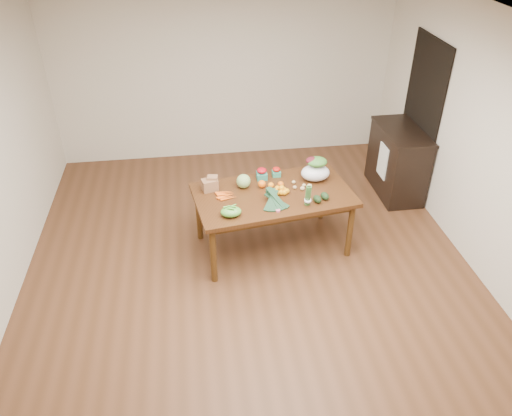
{
  "coord_description": "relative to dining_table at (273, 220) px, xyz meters",
  "views": [
    {
      "loc": [
        -0.54,
        -4.19,
        3.71
      ],
      "look_at": [
        0.05,
        0.0,
        0.9
      ],
      "focal_mm": 35.0,
      "sensor_mm": 36.0,
      "label": 1
    }
  ],
  "objects": [
    {
      "name": "avocado_b",
      "position": [
        0.54,
        -0.2,
        0.41
      ],
      "size": [
        0.11,
        0.14,
        0.08
      ],
      "primitive_type": "ellipsoid",
      "rotation": [
        0.0,
        0.0,
        0.3
      ],
      "color": "black",
      "rests_on": "dining_table"
    },
    {
      "name": "salad_bag",
      "position": [
        0.53,
        0.22,
        0.51
      ],
      "size": [
        0.37,
        0.3,
        0.26
      ],
      "primitive_type": null,
      "rotation": [
        0.0,
        0.0,
        0.14
      ],
      "color": "silver",
      "rests_on": "dining_table"
    },
    {
      "name": "ceiling",
      "position": [
        -0.32,
        -0.49,
        2.33
      ],
      "size": [
        5.0,
        6.0,
        0.02
      ],
      "primitive_type": "cube",
      "color": "white",
      "rests_on": "room_walls"
    },
    {
      "name": "cabinet",
      "position": [
        1.9,
        1.01,
        0.1
      ],
      "size": [
        0.52,
        1.02,
        0.94
      ],
      "primitive_type": "cube",
      "color": "black",
      "rests_on": "floor"
    },
    {
      "name": "paper_bag",
      "position": [
        -0.7,
        0.17,
        0.46
      ],
      "size": [
        0.25,
        0.22,
        0.16
      ],
      "primitive_type": null,
      "rotation": [
        0.0,
        0.0,
        0.14
      ],
      "color": "brown",
      "rests_on": "dining_table"
    },
    {
      "name": "potato_b",
      "position": [
        0.34,
        0.02,
        0.4
      ],
      "size": [
        0.06,
        0.05,
        0.05
      ],
      "primitive_type": "ellipsoid",
      "color": "tan",
      "rests_on": "dining_table"
    },
    {
      "name": "cabbage",
      "position": [
        -0.31,
        0.17,
        0.46
      ],
      "size": [
        0.16,
        0.16,
        0.16
      ],
      "primitive_type": "sphere",
      "color": "#99B568",
      "rests_on": "dining_table"
    },
    {
      "name": "avocado_a",
      "position": [
        0.44,
        -0.25,
        0.41
      ],
      "size": [
        0.11,
        0.14,
        0.08
      ],
      "primitive_type": "ellipsoid",
      "rotation": [
        0.0,
        0.0,
        0.3
      ],
      "color": "black",
      "rests_on": "dining_table"
    },
    {
      "name": "strawberry_basket_a",
      "position": [
        -0.08,
        0.34,
        0.43
      ],
      "size": [
        0.14,
        0.14,
        0.11
      ],
      "primitive_type": null,
      "rotation": [
        0.0,
        0.0,
        0.14
      ],
      "color": "red",
      "rests_on": "dining_table"
    },
    {
      "name": "dish_towel",
      "position": [
        1.64,
        0.91,
        0.18
      ],
      "size": [
        0.02,
        0.28,
        0.45
      ],
      "primitive_type": "cube",
      "color": "white",
      "rests_on": "cabinet"
    },
    {
      "name": "potato_e",
      "position": [
        0.43,
        0.06,
        0.4
      ],
      "size": [
        0.06,
        0.05,
        0.05
      ],
      "primitive_type": "ellipsoid",
      "color": "#DEC480",
      "rests_on": "dining_table"
    },
    {
      "name": "orange_b",
      "position": [
        -0.01,
        0.12,
        0.41
      ],
      "size": [
        0.07,
        0.07,
        0.07
      ],
      "primitive_type": "sphere",
      "color": "orange",
      "rests_on": "dining_table"
    },
    {
      "name": "doorway_dark",
      "position": [
        2.16,
        1.11,
        0.68
      ],
      "size": [
        0.02,
        1.0,
        2.1
      ],
      "primitive_type": "cube",
      "color": "black",
      "rests_on": "floor"
    },
    {
      "name": "snap_pea_bag",
      "position": [
        -0.51,
        -0.38,
        0.42
      ],
      "size": [
        0.22,
        0.17,
        0.1
      ],
      "primitive_type": "ellipsoid",
      "color": "#52A638",
      "rests_on": "dining_table"
    },
    {
      "name": "floor",
      "position": [
        -0.32,
        -0.49,
        -0.38
      ],
      "size": [
        6.0,
        6.0,
        0.0
      ],
      "primitive_type": "plane",
      "color": "brown",
      "rests_on": "ground"
    },
    {
      "name": "kale_bunch",
      "position": [
        -0.03,
        -0.27,
        0.45
      ],
      "size": [
        0.37,
        0.44,
        0.16
      ],
      "primitive_type": null,
      "rotation": [
        0.0,
        0.0,
        0.14
      ],
      "color": "#15311D",
      "rests_on": "dining_table"
    },
    {
      "name": "mandarin_cluster",
      "position": [
        0.09,
        -0.01,
        0.42
      ],
      "size": [
        0.2,
        0.2,
        0.1
      ],
      "primitive_type": null,
      "rotation": [
        0.0,
        0.0,
        0.14
      ],
      "color": "orange",
      "rests_on": "dining_table"
    },
    {
      "name": "potato_a",
      "position": [
        0.26,
        0.06,
        0.39
      ],
      "size": [
        0.05,
        0.04,
        0.04
      ],
      "primitive_type": "ellipsoid",
      "color": "tan",
      "rests_on": "dining_table"
    },
    {
      "name": "asparagus_bundle",
      "position": [
        0.32,
        -0.3,
        0.5
      ],
      "size": [
        0.1,
        0.13,
        0.26
      ],
      "primitive_type": null,
      "rotation": [
        0.15,
        0.0,
        0.14
      ],
      "color": "#4D883E",
      "rests_on": "dining_table"
    },
    {
      "name": "potato_c",
      "position": [
        0.37,
        0.09,
        0.39
      ],
      "size": [
        0.05,
        0.04,
        0.04
      ],
      "primitive_type": "ellipsoid",
      "color": "tan",
      "rests_on": "dining_table"
    },
    {
      "name": "carrots",
      "position": [
        -0.53,
        0.01,
        0.39
      ],
      "size": [
        0.24,
        0.22,
        0.03
      ],
      "primitive_type": null,
      "rotation": [
        0.0,
        0.0,
        0.14
      ],
      "color": "orange",
      "rests_on": "dining_table"
    },
    {
      "name": "room_walls",
      "position": [
        -0.32,
        -0.49,
        0.97
      ],
      "size": [
        5.02,
        6.02,
        2.7
      ],
      "color": "beige",
      "rests_on": "floor"
    },
    {
      "name": "orange_a",
      "position": [
        -0.11,
        0.14,
        0.42
      ],
      "size": [
        0.09,
        0.09,
        0.09
      ],
      "primitive_type": "sphere",
      "color": "orange",
      "rests_on": "dining_table"
    },
    {
      "name": "strawberry_basket_b",
      "position": [
        0.1,
        0.38,
        0.42
      ],
      "size": [
        0.11,
        0.11,
        0.09
      ],
      "primitive_type": null,
      "rotation": [
        0.0,
        0.0,
        0.14
      ],
      "color": "red",
      "rests_on": "dining_table"
    },
    {
      "name": "orange_c",
      "position": [
        0.11,
        0.12,
        0.41
      ],
      "size": [
        0.07,
        0.07,
        0.07
      ],
      "primitive_type": "sphere",
      "color": "#DC500D",
      "rests_on": "dining_table"
    },
    {
      "name": "dining_table",
      "position": [
        0.0,
        0.0,
        0.0
      ],
      "size": [
        1.87,
        1.21,
        0.75
      ],
      "primitive_type": "cube",
      "rotation": [
        0.0,
        0.0,
        0.14
      ],
      "color": "#452510",
      "rests_on": "floor"
    },
    {
      "name": "potato_d",
      "position": [
        0.27,
        0.17,
        0.39
      ],
      "size": [
        0.05,
        0.04,
        0.04
      ],
      "primitive_type": "ellipsoid",
      "color": "#DBCD7E",
      "rests_on": "dining_table"
    }
  ]
}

